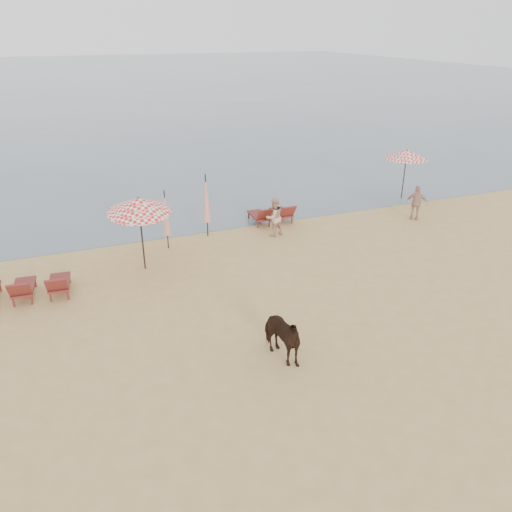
# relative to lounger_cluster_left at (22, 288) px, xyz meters

# --- Properties ---
(ground) EXTENTS (120.00, 120.00, 0.00)m
(ground) POSITION_rel_lounger_cluster_left_xyz_m (6.72, -6.83, -0.40)
(ground) COLOR tan
(ground) RESTS_ON ground
(sea) EXTENTS (160.00, 140.00, 0.06)m
(sea) POSITION_rel_lounger_cluster_left_xyz_m (6.72, 73.17, -0.40)
(sea) COLOR #51606B
(sea) RESTS_ON ground
(lounger_cluster_left) EXTENTS (2.74, 1.76, 0.58)m
(lounger_cluster_left) POSITION_rel_lounger_cluster_left_xyz_m (0.00, 0.00, 0.00)
(lounger_cluster_left) COLOR maroon
(lounger_cluster_left) RESTS_ON ground
(lounger_cluster_right) EXTENTS (1.64, 1.57, 0.58)m
(lounger_cluster_right) POSITION_rel_lounger_cluster_left_xyz_m (9.41, 3.23, -0.00)
(lounger_cluster_right) COLOR maroon
(lounger_cluster_right) RESTS_ON ground
(umbrella_open_left_b) EXTENTS (2.04, 2.08, 2.60)m
(umbrella_open_left_b) POSITION_rel_lounger_cluster_left_xyz_m (3.74, 0.83, 1.85)
(umbrella_open_left_b) COLOR black
(umbrella_open_left_b) RESTS_ON ground
(umbrella_open_right) EXTENTS (1.91, 1.91, 2.34)m
(umbrella_open_right) POSITION_rel_lounger_cluster_left_xyz_m (16.44, 4.01, 1.70)
(umbrella_open_right) COLOR black
(umbrella_open_right) RESTS_ON ground
(umbrella_closed_left) EXTENTS (0.27, 0.27, 2.22)m
(umbrella_closed_left) POSITION_rel_lounger_cluster_left_xyz_m (4.84, 2.22, 0.96)
(umbrella_closed_left) COLOR black
(umbrella_closed_left) RESTS_ON ground
(umbrella_closed_right) EXTENTS (0.30, 0.30, 2.47)m
(umbrella_closed_right) POSITION_rel_lounger_cluster_left_xyz_m (6.53, 2.84, 1.12)
(umbrella_closed_right) COLOR black
(umbrella_closed_right) RESTS_ON ground
(cow) EXTENTS (1.07, 1.68, 1.31)m
(cow) POSITION_rel_lounger_cluster_left_xyz_m (5.92, -5.45, 0.25)
(cow) COLOR black
(cow) RESTS_ON ground
(beachgoer_right_a) EXTENTS (0.86, 0.74, 1.52)m
(beachgoer_right_a) POSITION_rel_lounger_cluster_left_xyz_m (8.94, 1.94, 0.36)
(beachgoer_right_a) COLOR tan
(beachgoer_right_a) RESTS_ON ground
(beachgoer_right_b) EXTENTS (0.91, 0.83, 1.49)m
(beachgoer_right_b) POSITION_rel_lounger_cluster_left_xyz_m (15.18, 1.38, 0.34)
(beachgoer_right_b) COLOR tan
(beachgoer_right_b) RESTS_ON ground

